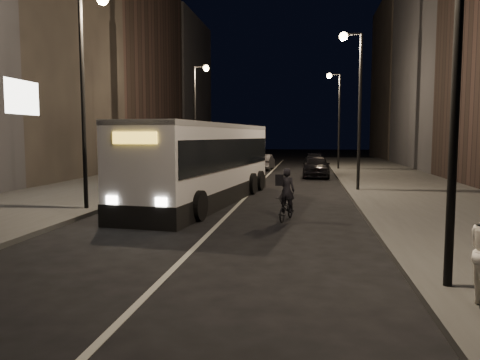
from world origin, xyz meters
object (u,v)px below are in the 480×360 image
(car_far, at_px, (314,160))
(streetlight_left_near, at_px, (89,73))
(car_mid, at_px, (264,162))
(streetlight_right_mid, at_px, (355,89))
(car_near, at_px, (316,166))
(streetlight_right_far, at_px, (336,108))
(cyclist_on_bicycle, at_px, (287,203))
(city_bus, at_px, (205,160))
(streetlight_left_far, at_px, (198,104))
(streetlight_right_near, at_px, (444,2))

(car_far, bearing_deg, streetlight_left_near, -106.68)
(car_far, bearing_deg, car_mid, -134.01)
(car_mid, distance_m, car_far, 6.21)
(streetlight_right_mid, height_order, car_near, streetlight_right_mid)
(streetlight_right_far, relative_size, cyclist_on_bicycle, 4.35)
(city_bus, height_order, car_far, city_bus)
(cyclist_on_bicycle, relative_size, car_far, 0.42)
(streetlight_left_far, relative_size, car_near, 1.75)
(streetlight_right_near, bearing_deg, car_mid, 101.01)
(city_bus, distance_m, car_far, 25.06)
(streetlight_right_near, height_order, streetlight_right_far, same)
(streetlight_right_far, bearing_deg, car_far, 113.87)
(streetlight_right_mid, bearing_deg, streetlight_right_far, 90.00)
(car_near, bearing_deg, car_mid, 125.09)
(streetlight_left_near, bearing_deg, car_mid, 79.10)
(cyclist_on_bicycle, height_order, car_near, cyclist_on_bicycle)
(streetlight_right_mid, bearing_deg, streetlight_left_far, 136.84)
(streetlight_right_far, xyz_separation_m, car_mid, (-6.13, -0.47, -4.68))
(streetlight_left_near, distance_m, city_bus, 6.13)
(streetlight_left_near, xyz_separation_m, car_near, (8.93, 16.87, -4.57))
(streetlight_right_near, height_order, city_bus, streetlight_right_near)
(streetlight_right_far, relative_size, city_bus, 0.62)
(streetlight_right_mid, height_order, cyclist_on_bicycle, streetlight_right_mid)
(city_bus, relative_size, car_far, 2.95)
(car_mid, bearing_deg, streetlight_right_mid, 114.56)
(car_near, height_order, car_far, car_near)
(streetlight_right_near, distance_m, car_far, 36.26)
(streetlight_left_near, xyz_separation_m, car_far, (8.93, 27.91, -4.71))
(car_mid, bearing_deg, streetlight_left_near, 82.11)
(streetlight_right_mid, distance_m, car_near, 10.13)
(streetlight_left_far, relative_size, cyclist_on_bicycle, 4.35)
(streetlight_left_near, distance_m, car_far, 29.69)
(streetlight_right_near, height_order, streetlight_left_far, same)
(streetlight_left_near, relative_size, car_mid, 1.96)
(cyclist_on_bicycle, xyz_separation_m, car_mid, (-3.05, 24.28, 0.06))
(city_bus, bearing_deg, streetlight_left_near, -130.28)
(streetlight_right_near, distance_m, car_mid, 32.46)
(streetlight_right_near, bearing_deg, car_near, 93.98)
(streetlight_left_far, bearing_deg, car_far, 47.98)
(streetlight_right_far, distance_m, cyclist_on_bicycle, 25.39)
(streetlight_left_far, bearing_deg, streetlight_left_near, -90.00)
(streetlight_right_near, bearing_deg, streetlight_right_far, 90.00)
(streetlight_right_near, height_order, car_far, streetlight_right_near)
(streetlight_left_near, bearing_deg, streetlight_right_near, -36.88)
(streetlight_right_far, xyz_separation_m, car_far, (-1.73, 3.91, -4.71))
(streetlight_left_near, relative_size, car_far, 1.82)
(streetlight_right_mid, relative_size, car_far, 1.82)
(streetlight_left_far, distance_m, car_mid, 8.54)
(car_mid, bearing_deg, car_far, -132.06)
(car_far, bearing_deg, cyclist_on_bicycle, -91.63)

